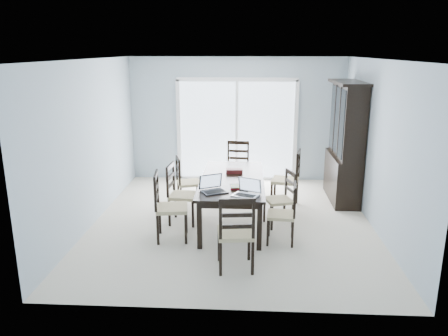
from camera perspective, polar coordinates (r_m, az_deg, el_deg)
The scene contains 24 objects.
floor at distance 7.22m, azimuth 1.05°, elevation -7.07°, with size 5.00×5.00×0.00m, color beige.
ceiling at distance 6.68m, azimuth 1.16°, elevation 14.03°, with size 5.00×5.00×0.00m, color white.
back_wall at distance 9.29m, azimuth 1.68°, elevation 6.32°, with size 4.50×0.02×2.60m, color #9DB0BC.
wall_left at distance 7.27m, azimuth -16.94°, elevation 3.14°, with size 0.02×5.00×2.60m, color #9DB0BC.
wall_right at distance 7.12m, azimuth 19.54°, elevation 2.67°, with size 0.02×5.00×2.60m, color #9DB0BC.
balcony at distance 10.55m, azimuth 1.78°, elevation -0.09°, with size 4.50×2.00×0.10m, color gray.
railing at distance 11.39m, azimuth 1.93°, elevation 4.16°, with size 4.50×0.06×1.10m, color #99999E.
dining_table at distance 6.99m, azimuth 1.08°, elevation -1.96°, with size 1.00×2.20×0.75m.
china_hutch at distance 8.29m, azimuth 15.56°, elevation 3.07°, with size 0.50×1.38×2.20m.
sliding_door at distance 9.30m, azimuth 1.67°, elevation 5.00°, with size 2.52×0.05×2.18m.
chair_left_near at distance 6.45m, azimuth -7.76°, elevation -4.04°, with size 0.51×0.50×1.19m.
chair_left_mid at distance 7.07m, azimuth -6.09°, elevation -2.51°, with size 0.47×0.46×1.13m.
chair_left_far at distance 7.81m, azimuth -5.26°, elevation -1.11°, with size 0.50×0.49×1.04m.
chair_right_near at distance 6.37m, azimuth 8.28°, elevation -5.07°, with size 0.43×0.42×1.03m.
chair_right_mid at distance 7.01m, azimuth 7.86°, elevation -3.17°, with size 0.50×0.49×1.03m.
chair_right_far at distance 7.80m, azimuth 8.76°, elevation -0.63°, with size 0.54×0.53×1.20m.
chair_end_near at distance 5.47m, azimuth 1.60°, elevation -7.56°, with size 0.49×0.50×1.18m.
chair_end_far at distance 8.58m, azimuth 1.78°, elevation 0.88°, with size 0.47×0.49×1.16m.
laptop_dark at distance 6.28m, azimuth -1.26°, elevation -2.70°, with size 0.43×0.38×0.24m.
laptop_silver at distance 6.12m, azimuth 2.80°, elevation -3.19°, with size 0.42×0.37×0.24m.
book_stack at distance 6.48m, azimuth 1.97°, elevation -2.47°, with size 0.28×0.23×0.04m.
cell_phone at distance 6.02m, azimuth 0.83°, elevation -4.02°, with size 0.12×0.06×0.01m, color black.
game_box at distance 7.26m, azimuth 1.36°, elevation -0.40°, with size 0.28×0.14×0.07m, color #480E17.
hot_tub at distance 10.48m, azimuth -1.66°, elevation 2.51°, with size 1.70×1.53×0.86m.
Camera 1 is at (0.24, -6.67, 2.75)m, focal length 35.00 mm.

